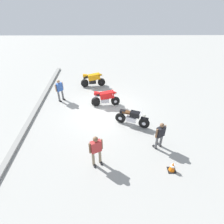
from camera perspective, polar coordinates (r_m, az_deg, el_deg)
The scene contains 9 objects.
ground_plane at distance 12.43m, azimuth -2.15°, elevation 0.19°, with size 40.00×40.00×0.00m, color #9E9E99.
curb_edge at distance 13.34m, azimuth -22.31°, elevation 0.35°, with size 14.00×0.30×0.15m, color gray.
motorcycle_red_sportbike at distance 12.74m, azimuth -1.92°, elevation 4.38°, with size 0.70×1.96×1.14m.
motorcycle_black_cruiser at distance 11.07m, azimuth 6.11°, elevation -1.73°, with size 0.98×1.99×1.09m.
motorcycle_orange_sportbike at distance 15.28m, azimuth -5.77°, elevation 9.87°, with size 0.70×1.96×1.14m.
person_in_black_shirt at distance 9.66m, azimuth 14.40°, elevation -6.59°, with size 0.48×0.58×1.59m.
person_in_red_shirt at distance 8.57m, azimuth -4.85°, elevation -11.17°, with size 0.47×0.63×1.71m.
person_in_blue_shirt at distance 13.60m, azimuth -15.61°, elevation 6.66°, with size 0.54×0.53×1.60m.
traffic_cone at distance 9.24m, azimuth 17.88°, elevation -15.53°, with size 0.36×0.36×0.53m.
Camera 1 is at (-10.10, -0.39, 7.22)m, focal length 30.12 mm.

